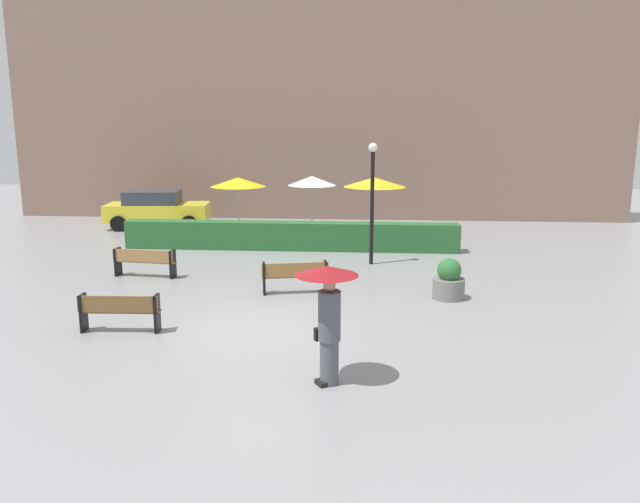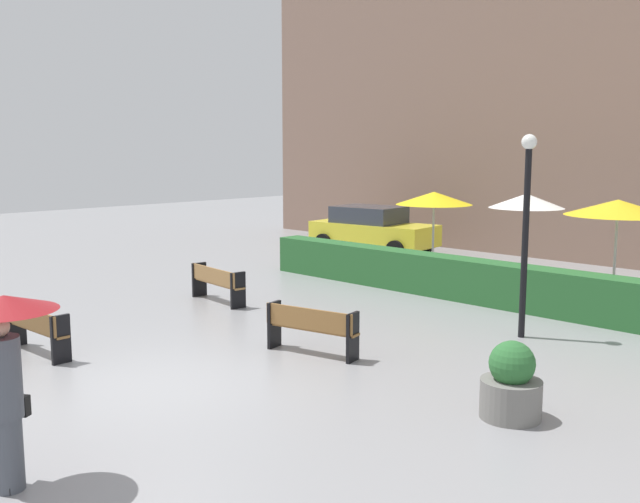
# 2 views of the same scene
# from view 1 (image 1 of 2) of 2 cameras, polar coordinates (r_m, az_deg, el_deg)

# --- Properties ---
(ground_plane) EXTENTS (60.00, 60.00, 0.00)m
(ground_plane) POSITION_cam_1_polar(r_m,az_deg,el_deg) (13.67, -5.93, -6.90)
(ground_plane) COLOR gray
(bench_near_left) EXTENTS (1.71, 0.41, 0.81)m
(bench_near_left) POSITION_cam_1_polar(r_m,az_deg,el_deg) (13.79, -17.98, -5.12)
(bench_near_left) COLOR brown
(bench_near_left) RESTS_ON ground
(bench_far_left) EXTENTS (1.84, 0.55, 0.81)m
(bench_far_left) POSITION_cam_1_polar(r_m,az_deg,el_deg) (18.47, -15.86, -0.79)
(bench_far_left) COLOR #9E7242
(bench_far_left) RESTS_ON ground
(bench_mid_center) EXTENTS (1.75, 0.69, 0.83)m
(bench_mid_center) POSITION_cam_1_polar(r_m,az_deg,el_deg) (16.07, -2.32, -2.15)
(bench_mid_center) COLOR olive
(bench_mid_center) RESTS_ON ground
(pedestrian_with_umbrella) EXTENTS (1.07, 1.07, 2.04)m
(pedestrian_with_umbrella) POSITION_cam_1_polar(r_m,az_deg,el_deg) (10.36, 0.74, -4.98)
(pedestrian_with_umbrella) COLOR #4C515B
(pedestrian_with_umbrella) RESTS_ON ground
(planter_pot) EXTENTS (0.80, 0.80, 1.04)m
(planter_pot) POSITION_cam_1_polar(r_m,az_deg,el_deg) (15.93, 11.76, -2.70)
(planter_pot) COLOR slate
(planter_pot) RESTS_ON ground
(lamp_post) EXTENTS (0.28, 0.28, 3.76)m
(lamp_post) POSITION_cam_1_polar(r_m,az_deg,el_deg) (19.18, 4.83, 5.62)
(lamp_post) COLOR black
(lamp_post) RESTS_ON ground
(patio_umbrella_yellow) EXTENTS (2.09, 2.09, 2.32)m
(patio_umbrella_yellow) POSITION_cam_1_polar(r_m,az_deg,el_deg) (23.87, -7.53, 6.34)
(patio_umbrella_yellow) COLOR silver
(patio_umbrella_yellow) RESTS_ON ground
(patio_umbrella_white) EXTENTS (1.82, 1.82, 2.40)m
(patio_umbrella_white) POSITION_cam_1_polar(r_m,az_deg,el_deg) (23.35, -0.74, 6.51)
(patio_umbrella_white) COLOR silver
(patio_umbrella_white) RESTS_ON ground
(patio_umbrella_yellow_far) EXTENTS (2.29, 2.29, 2.39)m
(patio_umbrella_yellow_far) POSITION_cam_1_polar(r_m,az_deg,el_deg) (23.03, 5.04, 6.37)
(patio_umbrella_yellow_far) COLOR silver
(patio_umbrella_yellow_far) RESTS_ON ground
(hedge_strip) EXTENTS (11.64, 0.70, 0.97)m
(hedge_strip) POSITION_cam_1_polar(r_m,az_deg,el_deg) (21.65, -2.73, 1.45)
(hedge_strip) COLOR #28602D
(hedge_strip) RESTS_ON ground
(building_facade) EXTENTS (28.00, 1.20, 10.47)m
(building_facade) POSITION_cam_1_polar(r_m,az_deg,el_deg) (28.84, -0.37, 13.51)
(building_facade) COLOR #846656
(building_facade) RESTS_ON ground
(parked_car) EXTENTS (4.37, 2.36, 1.57)m
(parked_car) POSITION_cam_1_polar(r_m,az_deg,el_deg) (27.03, -14.80, 3.85)
(parked_car) COLOR yellow
(parked_car) RESTS_ON ground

